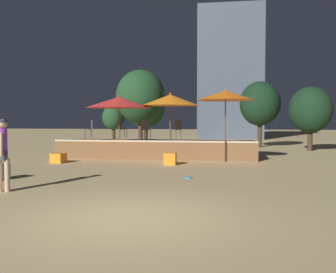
# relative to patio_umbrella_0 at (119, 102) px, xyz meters

# --- Properties ---
(ground_plane) EXTENTS (120.00, 120.00, 0.00)m
(ground_plane) POSITION_rel_patio_umbrella_0_xyz_m (2.87, -9.63, -2.56)
(ground_plane) COLOR tan
(wooden_deck) EXTENTS (9.09, 2.33, 0.87)m
(wooden_deck) POSITION_rel_patio_umbrella_0_xyz_m (1.56, 1.02, -2.16)
(wooden_deck) COLOR brown
(wooden_deck) RESTS_ON ground
(patio_umbrella_0) EXTENTS (2.94, 2.94, 2.88)m
(patio_umbrella_0) POSITION_rel_patio_umbrella_0_xyz_m (0.00, 0.00, 0.00)
(patio_umbrella_0) COLOR brown
(patio_umbrella_0) RESTS_ON ground
(patio_umbrella_1) EXTENTS (2.43, 2.43, 3.09)m
(patio_umbrella_1) POSITION_rel_patio_umbrella_0_xyz_m (4.72, -0.24, 0.25)
(patio_umbrella_1) COLOR brown
(patio_umbrella_1) RESTS_ON ground
(patio_umbrella_2) EXTENTS (2.56, 2.56, 2.97)m
(patio_umbrella_2) POSITION_rel_patio_umbrella_0_xyz_m (2.31, 0.09, 0.09)
(patio_umbrella_2) COLOR brown
(patio_umbrella_2) RESTS_ON ground
(cube_seat_0) EXTENTS (0.47, 0.47, 0.48)m
(cube_seat_0) POSITION_rel_patio_umbrella_0_xyz_m (2.57, -1.63, -2.32)
(cube_seat_0) COLOR orange
(cube_seat_0) RESTS_ON ground
(cube_seat_1) EXTENTS (0.57, 0.57, 0.40)m
(cube_seat_1) POSITION_rel_patio_umbrella_0_xyz_m (-2.13, -1.64, -2.36)
(cube_seat_1) COLOR orange
(cube_seat_1) RESTS_ON ground
(person_0) EXTENTS (0.30, 0.51, 1.81)m
(person_0) POSITION_rel_patio_umbrella_0_xyz_m (-0.75, -7.71, -1.52)
(person_0) COLOR tan
(person_0) RESTS_ON ground
(bistro_chair_0) EXTENTS (0.42, 0.42, 0.90)m
(bistro_chair_0) POSITION_rel_patio_umbrella_0_xyz_m (1.03, 0.89, -1.14)
(bistro_chair_0) COLOR #47474C
(bistro_chair_0) RESTS_ON wooden_deck
(bistro_chair_1) EXTENTS (0.48, 0.48, 0.90)m
(bistro_chair_1) POSITION_rel_patio_umbrella_0_xyz_m (2.52, 1.00, -1.14)
(bistro_chair_1) COLOR #47474C
(bistro_chair_1) RESTS_ON wooden_deck
(bistro_chair_2) EXTENTS (0.48, 0.48, 0.90)m
(bistro_chair_2) POSITION_rel_patio_umbrella_0_xyz_m (-0.30, 1.41, -1.14)
(bistro_chair_2) COLOR #2D3338
(bistro_chair_2) RESTS_ON wooden_deck
(bistro_chair_3) EXTENTS (0.46, 0.46, 0.90)m
(bistro_chair_3) POSITION_rel_patio_umbrella_0_xyz_m (-1.60, 0.67, -1.14)
(bistro_chair_3) COLOR #47474C
(bistro_chair_3) RESTS_ON wooden_deck
(frisbee_disc) EXTENTS (0.22, 0.22, 0.03)m
(frisbee_disc) POSITION_rel_patio_umbrella_0_xyz_m (3.61, -4.93, -2.54)
(frisbee_disc) COLOR #33B2D8
(frisbee_disc) RESTS_ON ground
(background_tree_0) EXTENTS (2.74, 2.74, 4.22)m
(background_tree_0) POSITION_rel_patio_umbrella_0_xyz_m (-0.77, 9.33, 0.14)
(background_tree_0) COLOR #3D2B1C
(background_tree_0) RESTS_ON ground
(background_tree_1) EXTENTS (2.40, 2.40, 3.67)m
(background_tree_1) POSITION_rel_patio_umbrella_0_xyz_m (9.53, 6.05, -0.22)
(background_tree_1) COLOR #3D2B1C
(background_tree_1) RESTS_ON ground
(background_tree_2) EXTENTS (2.58, 2.58, 4.22)m
(background_tree_2) POSITION_rel_patio_umbrella_0_xyz_m (6.93, 8.36, 0.23)
(background_tree_2) COLOR #3D2B1C
(background_tree_2) RESTS_ON ground
(background_tree_3) EXTENTS (3.05, 3.05, 4.87)m
(background_tree_3) POSITION_rel_patio_umbrella_0_xyz_m (-0.50, 6.60, 0.63)
(background_tree_3) COLOR #3D2B1C
(background_tree_3) RESTS_ON ground
(background_tree_4) EXTENTS (1.77, 1.77, 2.93)m
(background_tree_4) POSITION_rel_patio_umbrella_0_xyz_m (-3.90, 12.10, -0.62)
(background_tree_4) COLOR #3D2B1C
(background_tree_4) RESTS_ON ground
(distant_building) EXTENTS (5.90, 4.67, 12.06)m
(distant_building) POSITION_rel_patio_umbrella_0_xyz_m (5.20, 19.66, 3.47)
(distant_building) COLOR #4C5666
(distant_building) RESTS_ON ground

